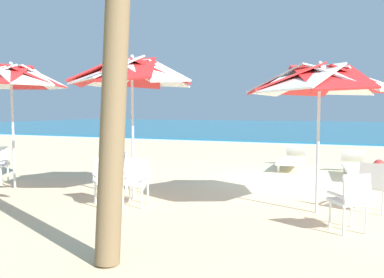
# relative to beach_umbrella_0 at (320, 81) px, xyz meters

# --- Properties ---
(ground_plane) EXTENTS (80.00, 80.00, 0.00)m
(ground_plane) POSITION_rel_beach_umbrella_0_xyz_m (-0.63, 2.75, -2.23)
(ground_plane) COLOR beige
(sea) EXTENTS (80.00, 36.00, 0.10)m
(sea) POSITION_rel_beach_umbrella_0_xyz_m (-0.63, 31.72, -2.18)
(sea) COLOR teal
(sea) RESTS_ON ground
(surf_foam) EXTENTS (80.00, 0.70, 0.01)m
(surf_foam) POSITION_rel_beach_umbrella_0_xyz_m (-0.63, 13.42, -2.23)
(surf_foam) COLOR white
(surf_foam) RESTS_ON ground
(beach_umbrella_0) EXTENTS (2.50, 2.50, 2.56)m
(beach_umbrella_0) POSITION_rel_beach_umbrella_0_xyz_m (0.00, 0.00, 0.00)
(beach_umbrella_0) COLOR silver
(beach_umbrella_0) RESTS_ON ground
(plastic_chair_0) EXTENTS (0.62, 0.63, 0.87)m
(plastic_chair_0) POSITION_rel_beach_umbrella_0_xyz_m (0.54, -0.97, -1.74)
(plastic_chair_0) COLOR white
(plastic_chair_0) RESTS_ON ground
(plastic_chair_1) EXTENTS (0.57, 0.59, 0.87)m
(plastic_chair_1) POSITION_rel_beach_umbrella_0_xyz_m (0.91, 0.38, -1.74)
(plastic_chair_1) COLOR white
(plastic_chair_1) RESTS_ON ground
(beach_umbrella_1) EXTENTS (2.49, 2.49, 2.82)m
(beach_umbrella_1) POSITION_rel_beach_umbrella_0_xyz_m (-3.46, -0.20, 0.22)
(beach_umbrella_1) COLOR silver
(beach_umbrella_1) RESTS_ON ground
(plastic_chair_2) EXTENTS (0.51, 0.54, 0.87)m
(plastic_chair_2) POSITION_rel_beach_umbrella_0_xyz_m (-3.11, -0.67, -1.74)
(plastic_chair_2) COLOR white
(plastic_chair_2) RESTS_ON ground
(plastic_chair_3) EXTENTS (0.63, 0.62, 0.87)m
(plastic_chair_3) POSITION_rel_beach_umbrella_0_xyz_m (-3.83, 0.36, -1.74)
(plastic_chair_3) COLOR white
(plastic_chair_3) RESTS_ON ground
(plastic_chair_4) EXTENTS (0.63, 0.63, 0.87)m
(plastic_chair_4) POSITION_rel_beach_umbrella_0_xyz_m (-3.69, -0.80, -1.74)
(plastic_chair_4) COLOR white
(plastic_chair_4) RESTS_ON ground
(beach_umbrella_2) EXTENTS (2.39, 2.39, 2.80)m
(beach_umbrella_2) POSITION_rel_beach_umbrella_0_xyz_m (-6.43, -0.30, 0.22)
(beach_umbrella_2) COLOR silver
(beach_umbrella_2) RESTS_ON ground
(sun_lounger_0) EXTENTS (0.85, 2.20, 0.62)m
(sun_lounger_0) POSITION_rel_beach_umbrella_0_xyz_m (0.68, 4.17, -1.95)
(sun_lounger_0) COLOR white
(sun_lounger_0) RESTS_ON ground
(sun_lounger_1) EXTENTS (0.65, 2.15, 0.62)m
(sun_lounger_1) POSITION_rel_beach_umbrella_0_xyz_m (-1.08, 5.00, -1.95)
(sun_lounger_1) COLOR white
(sun_lounger_1) RESTS_ON ground
(palm_tree_1) EXTENTS (2.60, 2.95, 4.29)m
(palm_tree_1) POSITION_rel_beach_umbrella_0_xyz_m (-2.06, -3.02, 0.57)
(palm_tree_1) COLOR brown
(palm_tree_1) RESTS_ON ground
(beach_ball) EXTENTS (0.32, 0.32, 0.32)m
(beach_ball) POSITION_rel_beach_umbrella_0_xyz_m (1.30, 5.56, -2.07)
(beach_ball) COLOR red
(beach_ball) RESTS_ON ground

